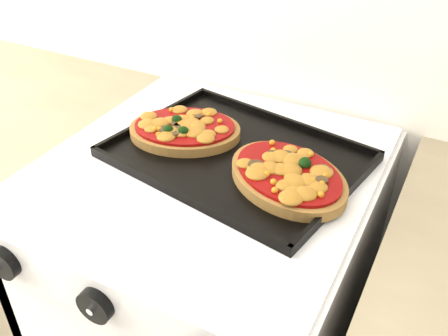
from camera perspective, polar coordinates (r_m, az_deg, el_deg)
The scene contains 7 objects.
stove at distance 1.24m, azimuth -1.20°, elevation -17.11°, with size 0.60×0.60×0.91m, color white.
control_panel at distance 0.77m, azimuth -13.10°, elevation -14.28°, with size 0.60×0.02×0.09m, color white.
knob_left at distance 0.88m, azimuth -23.89°, elevation -9.88°, with size 0.06×0.06×0.02m, color black.
knob_center at distance 0.77m, azimuth -14.49°, elevation -15.00°, with size 0.06×0.06×0.02m, color black.
baking_tray at distance 0.93m, azimuth 1.43°, elevation 1.64°, with size 0.44×0.33×0.02m, color black.
pizza_left at distance 0.98m, azimuth -4.50°, elevation 4.52°, with size 0.22×0.16×0.03m, color olive, non-canonical shape.
pizza_right at distance 0.85m, azimuth 7.33°, elevation -0.78°, with size 0.23×0.17×0.03m, color olive, non-canonical shape.
Camera 1 is at (0.35, 1.03, 1.42)m, focal length 40.00 mm.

